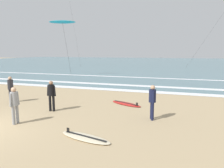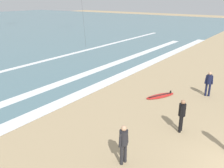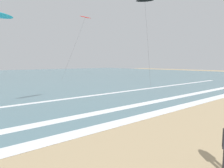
% 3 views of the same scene
% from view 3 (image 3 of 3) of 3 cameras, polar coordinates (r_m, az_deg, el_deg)
% --- Properties ---
extents(wave_foam_shoreline, '(52.35, 1.01, 0.01)m').
position_cam_3_polar(wave_foam_shoreline, '(13.79, 11.27, -8.42)').
color(wave_foam_shoreline, white).
rests_on(wave_foam_shoreline, ocean_surface).
extents(wave_foam_mid_break, '(44.93, 0.87, 0.01)m').
position_cam_3_polar(wave_foam_mid_break, '(15.86, 4.95, -6.39)').
color(wave_foam_mid_break, white).
rests_on(wave_foam_mid_break, ocean_surface).
extents(wave_foam_outer_break, '(58.72, 0.59, 0.01)m').
position_cam_3_polar(wave_foam_outer_break, '(20.08, -9.83, -3.79)').
color(wave_foam_outer_break, white).
rests_on(wave_foam_outer_break, ocean_surface).
extents(kite_red_high_left, '(10.05, 4.88, 13.89)m').
position_cam_3_polar(kite_red_high_left, '(48.58, -7.54, 18.15)').
color(kite_red_high_left, red).
rests_on(kite_red_high_left, ground).
extents(kite_black_mid_center, '(6.82, 7.71, 14.60)m').
position_cam_3_polar(kite_black_mid_center, '(39.04, 9.30, 22.20)').
color(kite_black_mid_center, black).
rests_on(kite_black_mid_center, ground).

